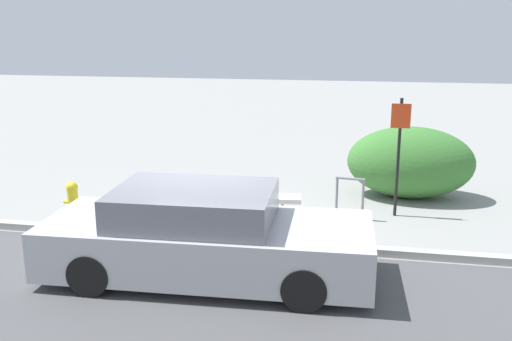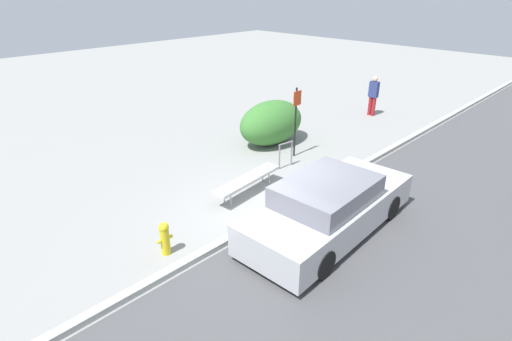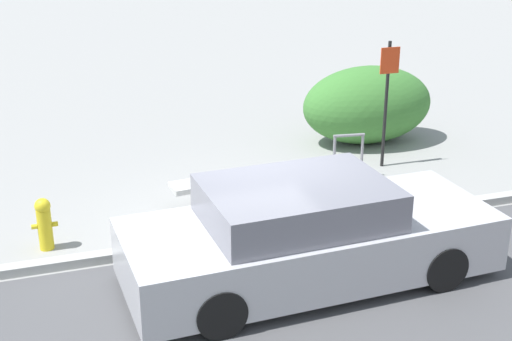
{
  "view_description": "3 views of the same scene",
  "coord_description": "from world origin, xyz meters",
  "px_view_note": "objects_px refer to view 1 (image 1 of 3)",
  "views": [
    {
      "loc": [
        2.62,
        -8.82,
        3.61
      ],
      "look_at": [
        0.63,
        1.55,
        0.91
      ],
      "focal_mm": 40.0,
      "sensor_mm": 36.0,
      "label": 1
    },
    {
      "loc": [
        -6.34,
        -5.63,
        5.26
      ],
      "look_at": [
        0.57,
        1.18,
        0.67
      ],
      "focal_mm": 28.0,
      "sensor_mm": 36.0,
      "label": 2
    },
    {
      "loc": [
        -2.74,
        -8.79,
        4.65
      ],
      "look_at": [
        0.55,
        1.15,
        0.59
      ],
      "focal_mm": 50.0,
      "sensor_mm": 36.0,
      "label": 3
    }
  ],
  "objects_px": {
    "bike_rack": "(350,194)",
    "sign_post": "(399,146)",
    "parked_car_near": "(205,237)",
    "bench": "(240,198)",
    "fire_hydrant": "(73,200)"
  },
  "relations": [
    {
      "from": "bike_rack",
      "to": "sign_post",
      "type": "bearing_deg",
      "value": 22.39
    },
    {
      "from": "bike_rack",
      "to": "parked_car_near",
      "type": "height_order",
      "value": "parked_car_near"
    },
    {
      "from": "bench",
      "to": "fire_hydrant",
      "type": "distance_m",
      "value": 3.15
    },
    {
      "from": "bench",
      "to": "parked_car_near",
      "type": "distance_m",
      "value": 2.6
    },
    {
      "from": "bike_rack",
      "to": "sign_post",
      "type": "relative_size",
      "value": 0.36
    },
    {
      "from": "fire_hydrant",
      "to": "parked_car_near",
      "type": "height_order",
      "value": "parked_car_near"
    },
    {
      "from": "fire_hydrant",
      "to": "bench",
      "type": "bearing_deg",
      "value": 12.12
    },
    {
      "from": "bench",
      "to": "parked_car_near",
      "type": "height_order",
      "value": "parked_car_near"
    },
    {
      "from": "bench",
      "to": "sign_post",
      "type": "relative_size",
      "value": 1.03
    },
    {
      "from": "bench",
      "to": "fire_hydrant",
      "type": "height_order",
      "value": "fire_hydrant"
    },
    {
      "from": "parked_car_near",
      "to": "fire_hydrant",
      "type": "bearing_deg",
      "value": 146.12
    },
    {
      "from": "sign_post",
      "to": "parked_car_near",
      "type": "distance_m",
      "value": 4.5
    },
    {
      "from": "sign_post",
      "to": "bench",
      "type": "bearing_deg",
      "value": -165.06
    },
    {
      "from": "bench",
      "to": "parked_car_near",
      "type": "bearing_deg",
      "value": -94.63
    },
    {
      "from": "fire_hydrant",
      "to": "parked_car_near",
      "type": "xyz_separation_m",
      "value": [
        3.14,
        -1.94,
        0.22
      ]
    }
  ]
}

